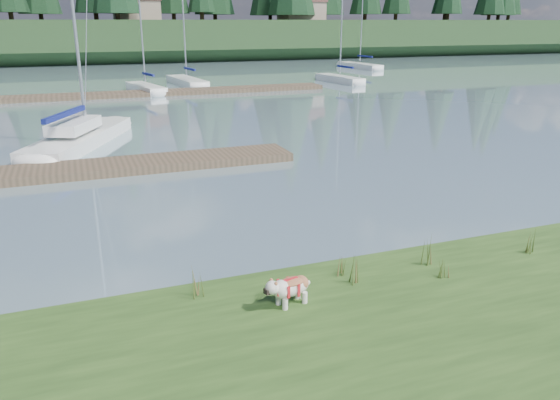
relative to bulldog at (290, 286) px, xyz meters
name	(u,v)px	position (x,y,z in m)	size (l,w,h in m)	color
ground	(127,96)	(0.50, 32.93, -0.70)	(200.00, 200.00, 0.00)	#7D9AA6
ridge	(93,41)	(0.50, 75.93, 1.80)	(200.00, 20.00, 5.00)	black
bulldog	(290,286)	(0.00, 0.00, 0.00)	(0.94, 0.49, 0.55)	silver
sailboat_main	(86,133)	(-2.82, 17.43, -0.28)	(5.39, 9.03, 13.07)	white
dock_near	(72,170)	(-3.50, 11.93, -0.55)	(16.00, 2.00, 0.30)	#4C3D2C
dock_far	(155,93)	(2.50, 32.93, -0.55)	(26.00, 2.20, 0.30)	#4C3D2C
sailboat_bg_2	(143,87)	(1.98, 35.34, -0.36)	(2.56, 6.73, 10.08)	white
sailboat_bg_3	(184,80)	(5.94, 39.33, -0.37)	(2.37, 8.20, 11.87)	white
sailboat_bg_4	(336,78)	(18.94, 36.39, -0.37)	(2.10, 6.82, 10.05)	white
sailboat_bg_5	(356,65)	(27.86, 49.18, -0.38)	(2.40, 7.97, 11.24)	white
weed_0	(356,270)	(1.47, 0.30, -0.07)	(0.17, 0.14, 0.66)	#475B23
weed_1	(342,265)	(1.40, 0.74, -0.15)	(0.17, 0.14, 0.47)	#475B23
weed_2	(428,252)	(3.26, 0.52, -0.05)	(0.17, 0.14, 0.71)	#475B23
weed_3	(196,283)	(-1.50, 0.86, -0.07)	(0.17, 0.14, 0.66)	#475B23
weed_4	(442,269)	(3.19, -0.05, -0.18)	(0.17, 0.14, 0.39)	#475B23
weed_5	(534,242)	(5.72, 0.19, -0.07)	(0.17, 0.14, 0.66)	#475B23
mud_lip	(289,282)	(0.50, 1.33, -0.63)	(60.00, 0.50, 0.14)	#33281C
house_1	(136,5)	(6.50, 73.93, 6.62)	(6.30, 5.30, 4.65)	gray
house_2	(301,6)	(30.50, 71.93, 6.62)	(6.30, 5.30, 4.65)	gray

